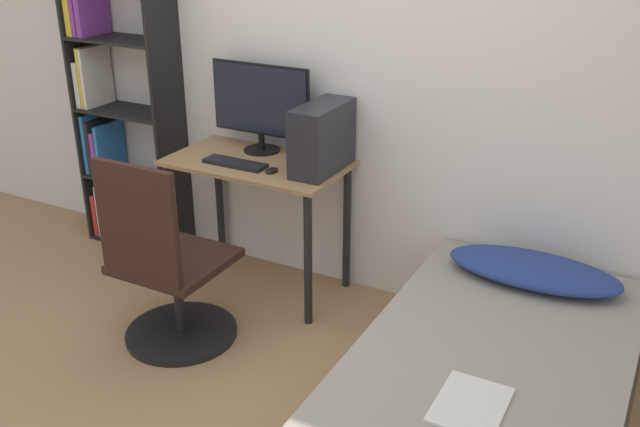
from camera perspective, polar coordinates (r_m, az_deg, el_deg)
ground_plane at (r=3.31m, az=-12.16°, el=-15.59°), size 14.00×14.00×0.00m
wall_back at (r=3.90m, az=0.46°, el=11.59°), size 8.00×0.05×2.50m
desk at (r=3.95m, az=-4.98°, el=2.34°), size 0.98×0.55×0.77m
bookshelf at (r=4.67m, az=-16.13°, el=7.48°), size 0.67×0.29×1.76m
office_chair at (r=3.59m, az=-12.12°, el=-5.00°), size 0.57×0.57×1.01m
bed at (r=3.03m, az=12.86°, el=-14.85°), size 1.06×2.02×0.42m
pillow at (r=3.51m, az=16.69°, el=-4.34°), size 0.81×0.36×0.11m
magazine at (r=2.68m, az=11.95°, el=-14.75°), size 0.24×0.32×0.01m
monitor at (r=3.99m, az=-4.79°, el=8.74°), size 0.61×0.21×0.49m
keyboard at (r=3.85m, az=-6.81°, el=4.01°), size 0.36×0.11×0.02m
pc_tower at (r=3.70m, az=0.18°, el=6.08°), size 0.18×0.43×0.35m
mouse at (r=3.73m, az=-3.90°, el=3.47°), size 0.06×0.09×0.02m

